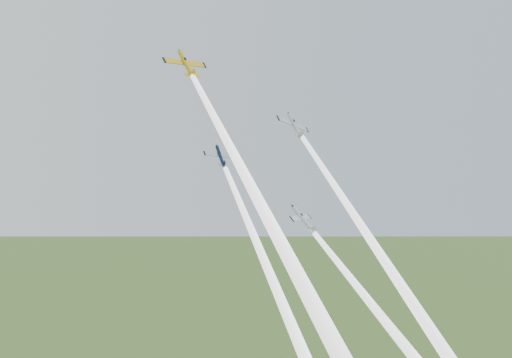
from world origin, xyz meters
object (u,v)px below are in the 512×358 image
at_px(plane_navy, 220,156).
at_px(plane_yellow, 186,64).
at_px(plane_silver_low, 303,219).
at_px(plane_silver_right, 294,125).

bearing_deg(plane_navy, plane_yellow, -153.02).
distance_m(plane_yellow, plane_silver_low, 34.80).
bearing_deg(plane_navy, plane_silver_low, -55.50).
relative_size(plane_yellow, plane_navy, 1.31).
distance_m(plane_navy, plane_silver_low, 20.67).
xyz_separation_m(plane_yellow, plane_silver_right, (25.19, -0.12, -9.71)).
bearing_deg(plane_yellow, plane_silver_low, -33.16).
xyz_separation_m(plane_yellow, plane_silver_low, (17.38, -11.74, -27.78)).
distance_m(plane_yellow, plane_silver_right, 26.99).
height_order(plane_silver_right, plane_silver_low, plane_silver_right).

